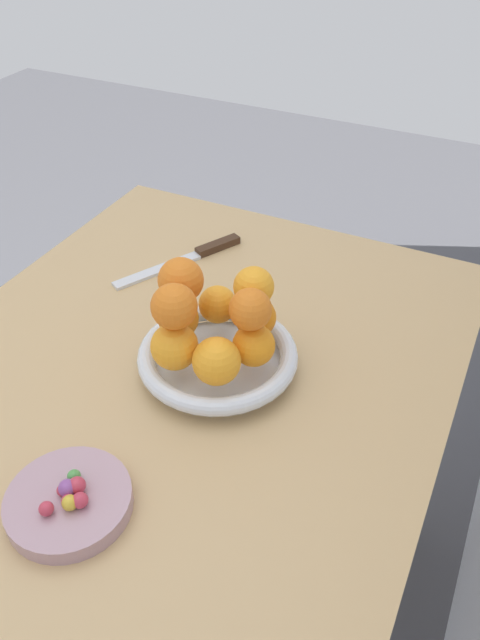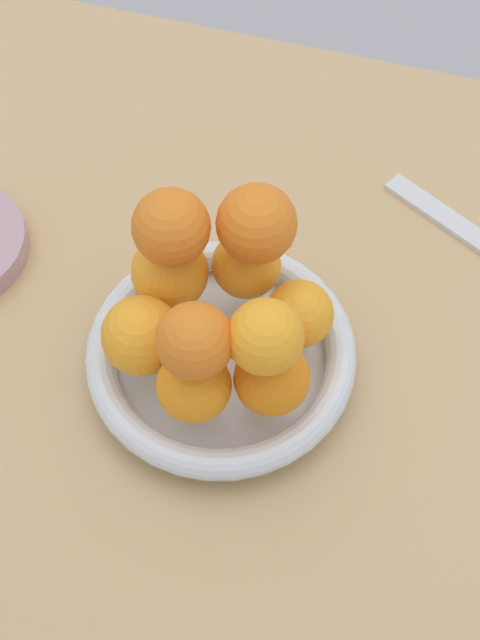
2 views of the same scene
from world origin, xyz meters
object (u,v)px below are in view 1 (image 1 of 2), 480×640
(orange_8, at_px, (250,309))
(orange_6, at_px, (254,287))
(orange_5, at_px, (254,345))
(orange_7, at_px, (181,280))
(dining_table, at_px, (157,445))
(orange_0, at_px, (255,317))
(orange_4, at_px, (217,361))
(orange_2, at_px, (178,318))
(candy_dish, at_px, (69,502))
(candy_ball_6, at_px, (60,489))
(candy_ball_1, at_px, (77,485))
(candy_ball_0, at_px, (47,509))
(candy_ball_2, at_px, (70,503))
(candy_ball_7, at_px, (80,500))
(candy_ball_4, at_px, (77,477))
(knife, at_px, (190,257))
(orange_1, at_px, (218,304))
(orange_9, at_px, (174,306))
(fruit_bowl, at_px, (218,358))
(candy_ball_3, at_px, (68,501))
(candy_ball_5, at_px, (67,488))

(orange_8, bearing_deg, orange_6, -160.23)
(orange_5, height_order, orange_7, orange_7)
(dining_table, distance_m, orange_5, 0.22)
(orange_0, bearing_deg, orange_4, -3.10)
(orange_2, relative_size, orange_5, 1.00)
(candy_dish, bearing_deg, orange_0, 166.58)
(candy_ball_6, bearing_deg, orange_2, -178.20)
(orange_0, relative_size, candy_ball_1, 2.92)
(candy_ball_0, bearing_deg, orange_5, 160.73)
(orange_6, bearing_deg, orange_4, -3.10)
(candy_ball_2, distance_m, candy_ball_6, 0.03)
(candy_ball_7, bearing_deg, dining_table, -171.67)
(candy_ball_4, bearing_deg, knife, -165.19)
(orange_0, xyz_separation_m, candy_ball_2, (0.35, -0.07, -0.04))
(candy_dish, relative_size, orange_1, 2.57)
(candy_dish, relative_size, candy_ball_0, 8.68)
(orange_8, bearing_deg, orange_9, -61.38)
(orange_0, distance_m, candy_ball_4, 0.33)
(candy_ball_6, bearing_deg, orange_9, 175.16)
(candy_ball_0, xyz_separation_m, candy_ball_1, (-0.04, 0.01, 0.00))
(orange_1, xyz_separation_m, candy_ball_7, (0.35, 0.01, -0.04))
(orange_5, distance_m, orange_6, 0.08)
(orange_5, xyz_separation_m, knife, (-0.24, -0.24, -0.06))
(candy_ball_1, bearing_deg, candy_ball_4, -139.12)
(candy_dish, relative_size, candy_ball_4, 9.14)
(fruit_bowl, bearing_deg, candy_ball_7, -4.81)
(candy_dish, xyz_separation_m, candy_ball_3, (0.01, 0.01, 0.02))
(candy_ball_0, relative_size, candy_ball_2, 0.92)
(orange_9, bearing_deg, orange_5, 116.18)
(candy_ball_4, bearing_deg, candy_ball_3, 20.47)
(orange_2, bearing_deg, orange_4, 57.15)
(fruit_bowl, relative_size, candy_ball_5, 11.02)
(candy_ball_2, relative_size, candy_ball_7, 0.98)
(candy_ball_0, relative_size, knife, 0.07)
(orange_1, height_order, candy_ball_5, orange_1)
(orange_4, bearing_deg, candy_dish, -18.10)
(orange_2, distance_m, orange_6, 0.12)
(candy_ball_0, bearing_deg, orange_7, -178.14)
(orange_9, relative_size, candy_ball_2, 3.36)
(fruit_bowl, height_order, orange_6, orange_6)
(candy_dish, bearing_deg, orange_2, -176.38)
(candy_ball_3, bearing_deg, candy_ball_5, -141.65)
(orange_7, bearing_deg, orange_6, 109.42)
(orange_6, distance_m, orange_7, 0.10)
(orange_7, bearing_deg, orange_0, 113.08)
(candy_ball_7, bearing_deg, knife, -163.43)
(candy_ball_0, height_order, candy_ball_2, candy_ball_2)
(orange_0, bearing_deg, orange_9, -34.47)
(candy_dish, height_order, orange_8, orange_8)
(orange_2, xyz_separation_m, candy_ball_3, (0.30, 0.03, -0.04))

